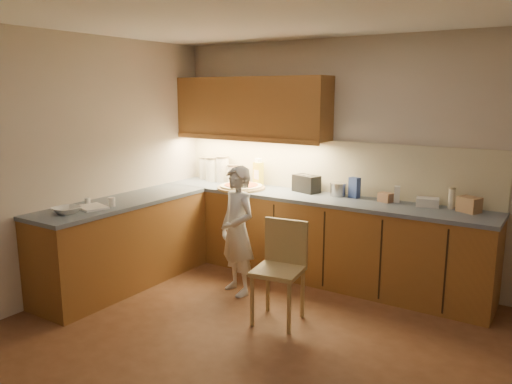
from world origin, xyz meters
TOP-DOWN VIEW (x-y plane):
  - room at (0.00, 0.00)m, footprint 4.54×4.50m
  - l_counter at (-0.92, 1.25)m, footprint 3.77×2.62m
  - backsplash at (-0.38, 1.99)m, footprint 3.75×0.02m
  - upper_cabinets at (-1.27, 1.82)m, footprint 1.95×0.36m
  - pizza_on_board at (-1.26, 1.60)m, footprint 0.56×0.56m
  - child at (-0.81, 0.87)m, footprint 0.56×0.47m
  - wooden_chair at (-0.14, 0.59)m, footprint 0.46×0.46m
  - mixing_bowl at (-1.95, -0.27)m, footprint 0.26×0.26m
  - canister_a at (-2.05, 1.90)m, footprint 0.14×0.14m
  - canister_b at (-1.87, 1.83)m, footprint 0.17×0.17m
  - canister_c at (-1.72, 1.86)m, footprint 0.17×0.17m
  - canister_d at (-1.54, 1.82)m, footprint 0.15×0.15m
  - oil_jug at (-1.21, 1.87)m, footprint 0.13×0.11m
  - toaster at (-0.54, 1.84)m, footprint 0.33×0.25m
  - steel_pot at (-0.15, 1.85)m, footprint 0.19×0.19m
  - blue_box at (0.03, 1.85)m, footprint 0.12×0.10m
  - card_box_a at (0.38, 1.82)m, footprint 0.16×0.13m
  - white_bottle at (0.48, 1.87)m, footprint 0.07×0.07m
  - flat_pack at (0.80, 1.85)m, footprint 0.24×0.19m
  - tall_jar at (1.01, 1.87)m, footprint 0.07×0.07m
  - card_box_b at (1.18, 1.82)m, footprint 0.23×0.21m
  - dough_cloth at (-1.92, -0.00)m, footprint 0.34×0.30m
  - spice_jar_a at (-2.07, 0.06)m, footprint 0.07×0.07m
  - spice_jar_b at (-1.82, 0.16)m, footprint 0.08×0.08m

SIDE VIEW (x-z plane):
  - l_counter at x=-0.92m, z-range 0.00..0.92m
  - wooden_chair at x=-0.14m, z-range 0.07..0.98m
  - child at x=-0.81m, z-range 0.00..1.31m
  - dough_cloth at x=-1.92m, z-range 0.92..0.94m
  - pizza_on_board at x=-1.26m, z-range 0.83..1.06m
  - mixing_bowl at x=-1.95m, z-range 0.92..0.98m
  - spice_jar_a at x=-2.07m, z-range 0.92..0.99m
  - flat_pack at x=0.80m, z-range 0.92..1.01m
  - spice_jar_b at x=-1.82m, z-range 0.92..1.01m
  - card_box_a at x=0.38m, z-range 0.92..1.02m
  - steel_pot at x=-0.15m, z-range 0.92..1.06m
  - card_box_b at x=1.18m, z-range 0.92..1.06m
  - white_bottle at x=0.48m, z-range 0.92..1.09m
  - toaster at x=-0.54m, z-range 0.92..1.11m
  - tall_jar at x=1.01m, z-range 0.92..1.13m
  - blue_box at x=0.03m, z-range 0.92..1.14m
  - canister_d at x=-1.54m, z-range 0.92..1.16m
  - canister_a at x=-2.05m, z-range 0.92..1.20m
  - oil_jug at x=-1.21m, z-range 0.91..1.24m
  - canister_b at x=-1.87m, z-range 0.92..1.22m
  - canister_c at x=-1.72m, z-range 0.92..1.25m
  - backsplash at x=-0.38m, z-range 0.92..1.50m
  - room at x=0.00m, z-range 0.37..2.99m
  - upper_cabinets at x=-1.27m, z-range 1.48..2.21m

